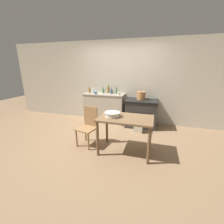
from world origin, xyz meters
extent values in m
plane|color=#896B4C|center=(0.00, 0.00, 0.00)|extent=(14.00, 14.00, 0.00)
cube|color=beige|center=(0.00, 1.58, 1.27)|extent=(8.00, 0.07, 2.55)
cube|color=#B2A893|center=(-0.51, 1.31, 0.45)|extent=(1.27, 0.48, 0.90)
cube|color=gray|center=(-0.51, 1.31, 0.92)|extent=(1.30, 0.51, 0.03)
cube|color=#2D2B28|center=(0.70, 1.24, 0.39)|extent=(0.90, 0.62, 0.78)
cube|color=black|center=(0.70, 1.24, 0.80)|extent=(0.94, 0.66, 0.04)
cube|color=black|center=(0.70, 0.93, 0.35)|extent=(0.63, 0.01, 0.33)
cube|color=brown|center=(0.53, -0.34, 0.76)|extent=(1.10, 0.68, 0.03)
cylinder|color=brown|center=(0.03, -0.64, 0.37)|extent=(0.06, 0.06, 0.74)
cylinder|color=brown|center=(1.04, -0.64, 0.37)|extent=(0.06, 0.06, 0.74)
cylinder|color=brown|center=(0.03, -0.05, 0.37)|extent=(0.06, 0.06, 0.74)
cylinder|color=brown|center=(1.04, -0.05, 0.37)|extent=(0.06, 0.06, 0.74)
cube|color=#997047|center=(-0.37, -0.31, 0.41)|extent=(0.47, 0.47, 0.03)
cube|color=#997047|center=(-0.34, -0.13, 0.66)|extent=(0.36, 0.10, 0.47)
cylinder|color=#997047|center=(-0.56, -0.44, 0.20)|extent=(0.04, 0.04, 0.39)
cylinder|color=#997047|center=(-0.24, -0.50, 0.20)|extent=(0.04, 0.04, 0.39)
cylinder|color=#997047|center=(-0.50, -0.12, 0.20)|extent=(0.04, 0.04, 0.39)
cylinder|color=#997047|center=(-0.18, -0.18, 0.20)|extent=(0.04, 0.04, 0.39)
cube|color=beige|center=(0.68, 0.74, 0.20)|extent=(0.23, 0.16, 0.40)
cylinder|color=#B77A47|center=(0.66, 1.30, 0.93)|extent=(0.25, 0.25, 0.21)
cylinder|color=#B77A47|center=(0.66, 1.30, 1.04)|extent=(0.26, 0.26, 0.02)
sphere|color=black|center=(0.66, 1.30, 1.07)|extent=(0.02, 0.02, 0.02)
cylinder|color=silver|center=(0.26, -0.36, 0.82)|extent=(0.30, 0.30, 0.09)
cylinder|color=beige|center=(0.26, -0.36, 0.86)|extent=(0.32, 0.32, 0.01)
cylinder|color=silver|center=(-0.89, 1.35, 0.99)|extent=(0.08, 0.08, 0.12)
cylinder|color=silver|center=(-0.89, 1.35, 1.08)|extent=(0.03, 0.03, 0.05)
cylinder|color=#517F5B|center=(-0.58, 1.41, 1.01)|extent=(0.07, 0.07, 0.15)
cylinder|color=#517F5B|center=(-0.58, 1.41, 1.11)|extent=(0.03, 0.03, 0.06)
cylinder|color=#3D5675|center=(-0.29, 1.37, 1.00)|extent=(0.08, 0.08, 0.13)
cylinder|color=#3D5675|center=(-0.29, 1.37, 1.08)|extent=(0.03, 0.03, 0.05)
cylinder|color=#517F5B|center=(-0.13, 1.40, 1.02)|extent=(0.06, 0.06, 0.18)
cylinder|color=#517F5B|center=(-0.13, 1.40, 1.15)|extent=(0.02, 0.02, 0.07)
cylinder|color=olive|center=(-0.43, 1.48, 1.03)|extent=(0.08, 0.08, 0.19)
cylinder|color=olive|center=(-0.43, 1.48, 1.16)|extent=(0.03, 0.03, 0.07)
cylinder|color=olive|center=(-1.03, 1.34, 1.01)|extent=(0.07, 0.07, 0.15)
cylinder|color=olive|center=(-1.03, 1.34, 1.11)|extent=(0.03, 0.03, 0.06)
cylinder|color=beige|center=(0.00, 1.22, 0.97)|extent=(0.09, 0.09, 0.08)
cylinder|color=#4C6B99|center=(-0.74, 1.16, 0.97)|extent=(0.09, 0.09, 0.08)
camera|label=1|loc=(1.09, -3.15, 1.76)|focal=24.00mm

